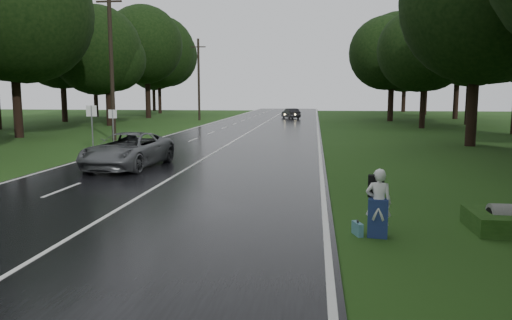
{
  "coord_description": "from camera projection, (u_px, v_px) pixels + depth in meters",
  "views": [
    {
      "loc": [
        5.48,
        -13.3,
        3.3
      ],
      "look_at": [
        3.57,
        2.52,
        1.1
      ],
      "focal_mm": 34.09,
      "sensor_mm": 36.0,
      "label": 1
    }
  ],
  "objects": [
    {
      "name": "ground",
      "position": [
        124.0,
        207.0,
        14.18
      ],
      "size": [
        160.0,
        160.0,
        0.0
      ],
      "primitive_type": "plane",
      "color": "#204213",
      "rests_on": "ground"
    },
    {
      "name": "road",
      "position": [
        235.0,
        140.0,
        33.85
      ],
      "size": [
        12.0,
        140.0,
        0.04
      ],
      "primitive_type": "cube",
      "color": "black",
      "rests_on": "ground"
    },
    {
      "name": "lane_center",
      "position": [
        235.0,
        140.0,
        33.85
      ],
      "size": [
        0.12,
        140.0,
        0.01
      ],
      "primitive_type": "cube",
      "color": "silver",
      "rests_on": "road"
    },
    {
      "name": "grey_car",
      "position": [
        128.0,
        150.0,
        21.41
      ],
      "size": [
        2.93,
        5.66,
        1.53
      ],
      "primitive_type": "imported",
      "rotation": [
        0.0,
        0.0,
        6.21
      ],
      "color": "#4F5255",
      "rests_on": "road"
    },
    {
      "name": "far_car",
      "position": [
        291.0,
        113.0,
        62.66
      ],
      "size": [
        2.7,
        4.2,
        1.31
      ],
      "primitive_type": "imported",
      "rotation": [
        0.0,
        0.0,
        3.5
      ],
      "color": "black",
      "rests_on": "road"
    },
    {
      "name": "hitchhiker",
      "position": [
        378.0,
        205.0,
        11.14
      ],
      "size": [
        0.64,
        0.59,
        1.6
      ],
      "color": "silver",
      "rests_on": "ground"
    },
    {
      "name": "suitcase",
      "position": [
        357.0,
        229.0,
        11.35
      ],
      "size": [
        0.25,
        0.45,
        0.31
      ],
      "primitive_type": "cube",
      "rotation": [
        0.0,
        0.0,
        0.31
      ],
      "color": "teal",
      "rests_on": "ground"
    },
    {
      "name": "utility_pole_mid",
      "position": [
        114.0,
        140.0,
        34.18
      ],
      "size": [
        1.8,
        0.28,
        10.51
      ],
      "primitive_type": null,
      "color": "black",
      "rests_on": "ground"
    },
    {
      "name": "utility_pole_far",
      "position": [
        199.0,
        120.0,
        59.3
      ],
      "size": [
        1.8,
        0.28,
        9.76
      ],
      "primitive_type": null,
      "color": "black",
      "rests_on": "ground"
    },
    {
      "name": "road_sign_a",
      "position": [
        93.0,
        151.0,
        28.05
      ],
      "size": [
        0.62,
        0.1,
        2.6
      ],
      "primitive_type": null,
      "color": "white",
      "rests_on": "ground"
    },
    {
      "name": "road_sign_b",
      "position": [
        114.0,
        145.0,
        30.92
      ],
      "size": [
        0.54,
        0.1,
        2.26
      ],
      "primitive_type": null,
      "color": "white",
      "rests_on": "ground"
    },
    {
      "name": "tree_left_d",
      "position": [
        19.0,
        138.0,
        36.34
      ],
      "size": [
        10.05,
        10.05,
        15.7
      ],
      "primitive_type": null,
      "color": "black",
      "rests_on": "ground"
    },
    {
      "name": "tree_left_e",
      "position": [
        110.0,
        126.0,
        49.6
      ],
      "size": [
        8.1,
        8.1,
        12.66
      ],
      "primitive_type": null,
      "color": "black",
      "rests_on": "ground"
    },
    {
      "name": "tree_left_f",
      "position": [
        149.0,
        118.0,
        65.03
      ],
      "size": [
        10.93,
        10.93,
        17.08
      ],
      "primitive_type": null,
      "color": "black",
      "rests_on": "ground"
    },
    {
      "name": "tree_right_d",
      "position": [
        470.0,
        146.0,
        30.54
      ],
      "size": [
        9.64,
        9.64,
        15.07
      ],
      "primitive_type": null,
      "color": "black",
      "rests_on": "ground"
    },
    {
      "name": "tree_right_e",
      "position": [
        422.0,
        128.0,
        46.06
      ],
      "size": [
        8.31,
        8.31,
        12.99
      ],
      "primitive_type": null,
      "color": "black",
      "rests_on": "ground"
    },
    {
      "name": "tree_right_f",
      "position": [
        390.0,
        121.0,
        57.61
      ],
      "size": [
        9.02,
        9.02,
        14.09
      ],
      "primitive_type": null,
      "color": "black",
      "rests_on": "ground"
    }
  ]
}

